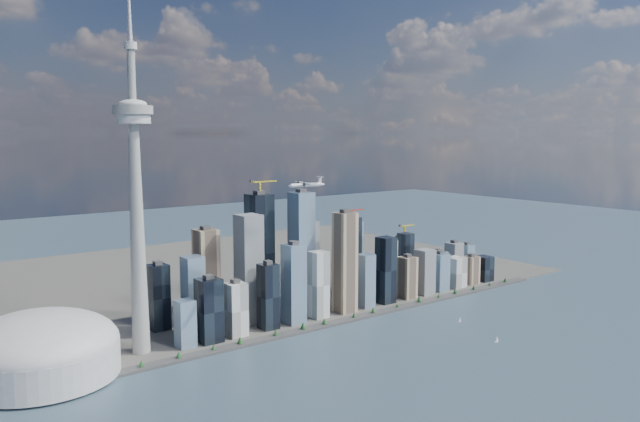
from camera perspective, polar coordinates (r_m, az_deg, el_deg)
ground at (r=895.86m, az=10.85°, el=-14.11°), size 4000.00×4000.00×0.00m
seawall at (r=1067.91m, az=0.66°, el=-10.35°), size 1100.00×22.00×4.00m
land at (r=1437.44m, az=-10.49°, el=-5.91°), size 1400.00×900.00×3.00m
shoreline_trees at (r=1065.90m, az=0.66°, el=-10.00°), size 960.53×7.20×8.80m
skyscraper_cluster at (r=1151.15m, az=0.35°, el=-5.39°), size 736.00×142.00×237.66m
needle_tower at (r=927.04m, az=-16.48°, el=1.46°), size 56.00×56.00×550.50m
dome_stadium at (r=918.09m, az=-24.16°, el=-11.48°), size 200.00×200.00×86.00m
airplane at (r=926.23m, az=-1.25°, el=2.44°), size 60.33×53.58×14.74m
sailboat_west at (r=1027.01m, az=15.87°, el=-11.26°), size 7.61×3.62×10.56m
sailboat_east at (r=1116.22m, az=12.67°, el=-9.69°), size 6.86×3.11×9.49m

